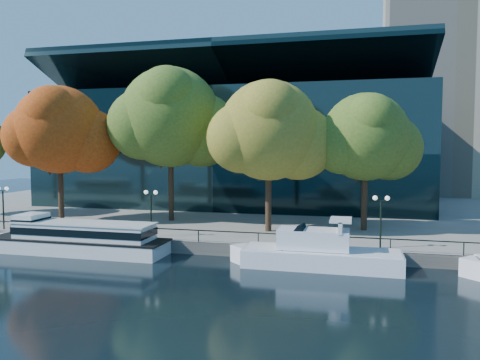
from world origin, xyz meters
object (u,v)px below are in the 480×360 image
(tour_boat, at_px, (74,237))
(tree_1, at_px, (61,132))
(tree_3, at_px, (271,133))
(lamp_0, at_px, (3,198))
(lamp_1, at_px, (151,202))
(lamp_2, at_px, (381,209))
(tree_4, at_px, (367,139))
(cruiser_near, at_px, (314,252))
(tree_2, at_px, (172,119))

(tour_boat, xyz_separation_m, tree_1, (-7.44, 9.16, 9.03))
(tree_3, bearing_deg, lamp_0, -168.65)
(lamp_1, bearing_deg, lamp_2, 0.00)
(tree_3, height_order, tree_4, tree_3)
(cruiser_near, distance_m, lamp_0, 29.78)
(tree_2, xyz_separation_m, tree_3, (11.12, -3.77, -1.57))
(tree_4, distance_m, lamp_2, 9.46)
(lamp_0, bearing_deg, tree_2, 32.70)
(lamp_1, height_order, lamp_2, same)
(lamp_0, relative_size, lamp_1, 1.00)
(tree_1, bearing_deg, tree_3, -2.07)
(tree_3, height_order, lamp_0, tree_3)
(cruiser_near, relative_size, lamp_1, 3.11)
(tree_4, height_order, lamp_2, tree_4)
(tree_4, bearing_deg, cruiser_near, -109.16)
(tree_3, bearing_deg, tour_boat, -150.74)
(tree_2, distance_m, lamp_2, 23.67)
(tree_2, relative_size, tree_3, 1.16)
(tree_2, bearing_deg, tree_1, -165.26)
(lamp_0, bearing_deg, tree_4, 12.90)
(lamp_1, bearing_deg, tree_2, 100.00)
(cruiser_near, distance_m, tree_3, 13.07)
(tour_boat, distance_m, tree_1, 14.86)
(tree_4, xyz_separation_m, lamp_0, (-33.25, -7.62, -5.52))
(tree_1, relative_size, tree_3, 1.02)
(tour_boat, bearing_deg, lamp_1, 32.52)
(tree_4, bearing_deg, lamp_2, -82.84)
(tree_2, distance_m, tree_4, 19.82)
(tree_4, relative_size, lamp_0, 3.16)
(lamp_2, bearing_deg, tree_1, 169.74)
(lamp_0, distance_m, lamp_1, 15.12)
(tree_3, height_order, lamp_1, tree_3)
(tour_boat, distance_m, lamp_2, 24.79)
(tour_boat, bearing_deg, lamp_2, 7.92)
(cruiser_near, xyz_separation_m, tree_3, (-4.76, 8.26, 8.94))
(tree_3, relative_size, tree_4, 1.09)
(tree_1, bearing_deg, tree_2, 14.74)
(lamp_0, bearing_deg, lamp_2, 0.00)
(tree_3, bearing_deg, lamp_2, -27.54)
(tree_2, bearing_deg, lamp_0, -147.30)
(tour_boat, xyz_separation_m, lamp_1, (5.32, 3.40, 2.65))
(tour_boat, height_order, lamp_1, lamp_1)
(tour_boat, bearing_deg, tree_4, 25.15)
(tree_2, height_order, tree_3, tree_2)
(cruiser_near, xyz_separation_m, tree_1, (-27.11, 9.07, 9.23))
(tree_2, relative_size, lamp_1, 3.99)
(tree_2, height_order, lamp_1, tree_2)
(cruiser_near, height_order, lamp_2, lamp_2)
(tree_3, bearing_deg, tree_4, 17.28)
(tour_boat, relative_size, tree_3, 1.19)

